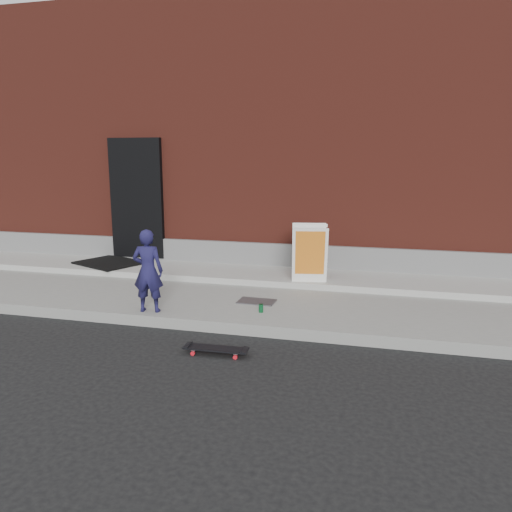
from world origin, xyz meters
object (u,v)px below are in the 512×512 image
(skateboard, at_px, (216,349))
(child, at_px, (148,271))
(soda_can, at_px, (261,308))
(pizza_sign, at_px, (309,253))

(skateboard, bearing_deg, child, 145.12)
(skateboard, bearing_deg, soda_can, 78.65)
(child, height_order, skateboard, child)
(skateboard, xyz_separation_m, pizza_sign, (0.66, 2.65, 0.64))
(child, relative_size, pizza_sign, 1.23)
(child, height_order, soda_can, child)
(child, bearing_deg, pizza_sign, -145.08)
(skateboard, relative_size, pizza_sign, 0.79)
(pizza_sign, bearing_deg, child, -136.41)
(skateboard, distance_m, soda_can, 1.21)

